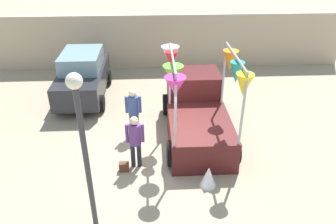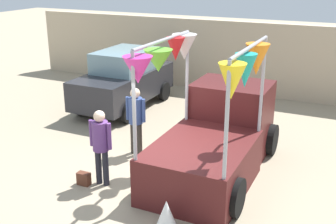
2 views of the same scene
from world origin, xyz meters
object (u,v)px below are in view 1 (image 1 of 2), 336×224
object	(u,v)px
handbag	(124,167)
parked_car	(83,75)
vendor_truck	(196,109)
folded_kite_bundle_white	(208,177)
street_lamp	(82,135)
person_vendor	(133,108)
person_customer	(135,137)

from	to	relation	value
handbag	parked_car	bearing A→B (deg)	111.28
vendor_truck	folded_kite_bundle_white	xyz separation A→B (m)	(0.02, -2.69, -0.61)
parked_car	street_lamp	bearing A→B (deg)	-78.71
folded_kite_bundle_white	parked_car	bearing A→B (deg)	126.78
person_vendor	street_lamp	world-z (taller)	street_lamp
person_customer	person_vendor	bearing A→B (deg)	93.79
street_lamp	folded_kite_bundle_white	world-z (taller)	street_lamp
vendor_truck	person_customer	bearing A→B (deg)	-138.00
vendor_truck	handbag	bearing A→B (deg)	-139.62
parked_car	person_customer	xyz separation A→B (m)	(2.27, -4.73, 0.07)
person_vendor	street_lamp	size ratio (longest dim) A/B	0.44
person_customer	street_lamp	xyz separation A→B (m)	(-0.90, -2.14, 1.52)
street_lamp	handbag	bearing A→B (deg)	74.23
street_lamp	parked_car	bearing A→B (deg)	101.29
vendor_truck	street_lamp	size ratio (longest dim) A/B	1.06
vendor_truck	folded_kite_bundle_white	bearing A→B (deg)	-89.67
handbag	street_lamp	size ratio (longest dim) A/B	0.07
street_lamp	vendor_truck	bearing A→B (deg)	53.84
person_customer	vendor_truck	bearing A→B (deg)	42.00
person_vendor	folded_kite_bundle_white	size ratio (longest dim) A/B	2.83
parked_car	folded_kite_bundle_white	xyz separation A→B (m)	(4.24, -5.67, -0.64)
vendor_truck	folded_kite_bundle_white	world-z (taller)	vendor_truck
person_vendor	vendor_truck	bearing A→B (deg)	2.33
person_customer	street_lamp	world-z (taller)	street_lamp
vendor_truck	person_vendor	size ratio (longest dim) A/B	2.42
vendor_truck	person_vendor	bearing A→B (deg)	-177.67
person_vendor	handbag	size ratio (longest dim) A/B	6.06
person_vendor	folded_kite_bundle_white	world-z (taller)	person_vendor
vendor_truck	handbag	distance (m)	3.12
person_vendor	handbag	xyz separation A→B (m)	(-0.24, -1.87, -0.89)
person_customer	folded_kite_bundle_white	world-z (taller)	person_customer
street_lamp	folded_kite_bundle_white	distance (m)	3.82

